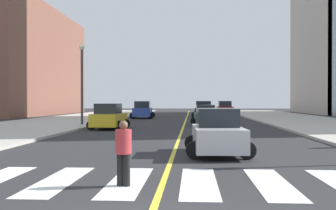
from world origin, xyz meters
TOP-DOWN VIEW (x-y plane):
  - crosswalk_paint at (0.00, 4.00)m, footprint 13.50×4.00m
  - lane_divider_paint at (0.00, 40.00)m, footprint 0.16×80.00m
  - low_rise_brick_west at (-28.07, 54.22)m, footprint 16.00×32.00m
  - car_silver_nearest at (1.69, 9.39)m, footprint 2.57×4.03m
  - car_red_second at (5.45, 53.15)m, footprint 2.93×4.69m
  - car_green_third at (1.80, 27.88)m, footprint 2.54×3.97m
  - car_blue_fourth at (-5.29, 42.20)m, footprint 3.01×4.70m
  - car_black_fifth at (2.05, 42.91)m, footprint 2.92×4.66m
  - car_yellow_sixth at (-5.42, 23.26)m, footprint 2.73×4.28m
  - pedestrian_crossing at (-0.92, 3.45)m, footprint 0.39×0.39m
  - street_lamp at (-8.35, 26.51)m, footprint 0.44×0.44m

SIDE VIEW (x-z plane):
  - lane_divider_paint at x=0.00m, z-range 0.00..0.01m
  - crosswalk_paint at x=0.00m, z-range 0.00..0.01m
  - car_green_third at x=1.80m, z-range -0.06..1.69m
  - car_silver_nearest at x=1.69m, z-range -0.06..1.71m
  - pedestrian_crossing at x=-0.92m, z-range 0.08..1.66m
  - car_yellow_sixth at x=-5.42m, z-range -0.06..1.82m
  - car_blue_fourth at x=-5.29m, z-range -0.07..2.00m
  - car_black_fifth at x=2.05m, z-range -0.07..2.01m
  - car_red_second at x=5.45m, z-range -0.07..2.03m
  - street_lamp at x=-8.35m, z-range 0.80..7.35m
  - low_rise_brick_west at x=-28.07m, z-range 0.00..16.12m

